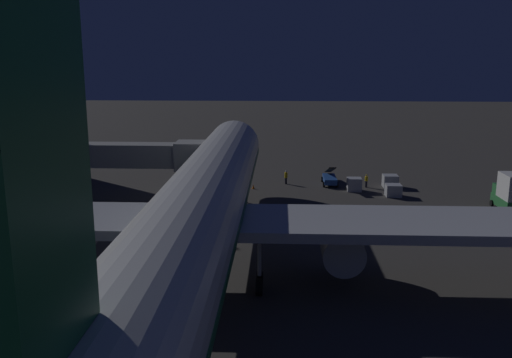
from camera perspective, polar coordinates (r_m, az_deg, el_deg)
name	(u,v)px	position (r m, az deg, el deg)	size (l,w,h in m)	color
ground_plane	(221,232)	(52.81, -3.65, -5.51)	(320.00, 320.00, 0.00)	#383533
airliner_at_gate	(201,211)	(39.00, -5.78, -3.28)	(52.85, 63.95, 19.19)	silver
jet_bridge	(127,155)	(61.51, -13.27, 2.41)	(20.61, 3.40, 7.41)	#9E9E99
apron_floodlight_mast	(24,106)	(72.63, -22.96, 7.03)	(2.90, 0.50, 18.32)	#59595E
cargo_truck_aft	(509,192)	(65.35, 24.82, -1.27)	(2.36, 4.76, 4.16)	#287038
belt_loader	(330,178)	(72.51, 7.65, 0.09)	(1.96, 7.49, 3.04)	#234C9E
baggage_container_near_belt	(393,190)	(67.86, 14.07, -1.15)	(1.82, 1.73, 1.44)	#B7BABF
baggage_container_mid_row	(354,184)	(69.53, 10.16, -0.55)	(1.74, 1.58, 1.65)	#B7BABF
baggage_container_far_row	(390,181)	(72.52, 13.76, -0.21)	(1.85, 1.82, 1.58)	#B7BABF
ground_crew_near_nose_gear	(286,177)	(72.17, 3.13, 0.25)	(0.40, 0.40, 1.81)	black
ground_crew_marshaller_fwd	(366,180)	(71.66, 11.39, -0.12)	(0.40, 0.40, 1.70)	black
traffic_cone_nose_port	(253,187)	(69.63, -0.29, -0.80)	(0.36, 0.36, 0.55)	orange
traffic_cone_nose_starboard	(219,186)	(69.98, -3.89, -0.76)	(0.36, 0.36, 0.55)	orange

